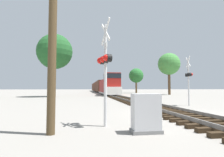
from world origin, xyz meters
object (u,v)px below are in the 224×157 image
Objects in this scene: tree_far_right at (55,52)px; tree_mid_background at (169,64)px; crossing_signal_near at (105,63)px; crossing_signal_far at (189,76)px; relay_cabinet at (146,114)px; freight_train at (99,87)px; tree_deep_background at (136,76)px.

tree_far_right is 1.15× the size of tree_mid_background.
crossing_signal_far is (7.84, 6.74, -0.00)m from crossing_signal_near.
relay_cabinet is 27.27m from tree_far_right.
crossing_signal_near is at bearing -94.00° from freight_train.
tree_far_right reaches higher than crossing_signal_near.
crossing_signal_far is at bearing -51.36° from tree_far_right.
tree_deep_background is (20.51, 20.40, -2.47)m from tree_far_right.
relay_cabinet is 0.14× the size of tree_mid_background.
freight_train is 37.67m from tree_far_right.
tree_far_right is at bearing -165.88° from tree_mid_background.
relay_cabinet is at bearing -73.89° from tree_far_right.
relay_cabinet is (-6.59, -7.91, -1.82)m from crossing_signal_far.
tree_deep_background is (-3.43, 14.38, -1.62)m from tree_mid_background.
tree_mid_background reaches higher than freight_train.
freight_train is 6.85× the size of tree_far_right.
tree_far_right reaches higher than tree_mid_background.
tree_far_right is (-10.25, -35.79, 5.75)m from freight_train.
tree_deep_background is at bearing -56.31° from freight_train.
tree_deep_background is at bearing 1.42° from crossing_signal_far.
tree_mid_background reaches higher than relay_cabinet.
tree_mid_background is at bearing -11.87° from crossing_signal_far.
tree_mid_background is (13.69, -29.77, 4.91)m from freight_train.
crossing_signal_near is (-4.19, -59.91, 0.48)m from freight_train.
tree_mid_background is at bearing 135.05° from crossing_signal_near.
crossing_signal_near is at bearing 136.73° from relay_cabinet.
freight_train is 17.73× the size of crossing_signal_near.
crossing_signal_far is (3.65, -53.17, 0.47)m from freight_train.
tree_mid_background reaches higher than tree_deep_background.
crossing_signal_near reaches higher than relay_cabinet.
tree_mid_background reaches higher than crossing_signal_far.
crossing_signal_near is 25.42m from tree_far_right.
tree_mid_background is (16.63, 31.32, 6.25)m from relay_cabinet.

